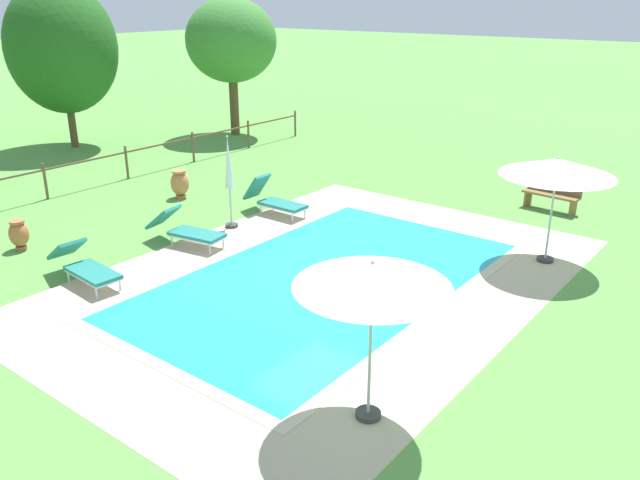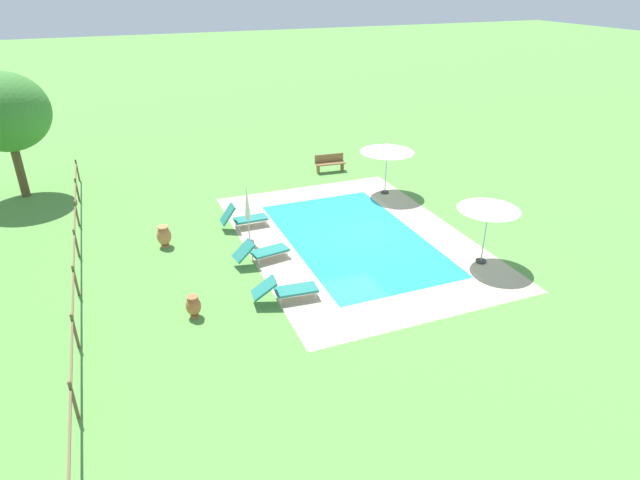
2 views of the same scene
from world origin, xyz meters
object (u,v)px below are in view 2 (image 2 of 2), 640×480
Objects in this scene: tree_west_mid at (5,112)px; terracotta_urn_by_tree at (193,306)px; sun_lounger_north_mid at (262,251)px; patio_umbrella_open_foreground at (387,148)px; patio_umbrella_open_by_bench at (489,205)px; terracotta_urn_near_fence at (164,236)px; sun_lounger_north_far at (287,290)px; wooden_bench_lawn_side at (330,163)px; patio_umbrella_closed_row_mid_west at (247,207)px; sun_lounger_north_near_steps at (244,218)px.

terracotta_urn_by_tree is at bearing -156.53° from tree_west_mid.
sun_lounger_north_mid is 8.34m from patio_umbrella_open_foreground.
patio_umbrella_open_by_bench is 11.51m from terracotta_urn_near_fence.
sun_lounger_north_far is at bearing -149.30° from terracotta_urn_near_fence.
wooden_bench_lawn_side is 14.57m from tree_west_mid.
patio_umbrella_closed_row_mid_west is at bearing -135.70° from tree_west_mid.
patio_umbrella_open_by_bench is 10.98m from wooden_bench_lawn_side.
sun_lounger_north_far is at bearing 151.10° from wooden_bench_lawn_side.
tree_west_mid reaches higher than sun_lounger_north_near_steps.
terracotta_urn_by_tree is (-6.73, 9.83, -1.75)m from patio_umbrella_open_foreground.
patio_umbrella_open_foreground is 0.44× the size of tree_west_mid.
sun_lounger_north_far is 4.34m from patio_umbrella_closed_row_mid_west.
terracotta_urn_by_tree is at bearing 145.92° from patio_umbrella_closed_row_mid_west.
sun_lounger_north_near_steps is 0.77× the size of patio_umbrella_open_by_bench.
sun_lounger_north_near_steps is 9.26m from patio_umbrella_open_by_bench.
sun_lounger_north_mid is at bearing 120.68° from patio_umbrella_open_foreground.
tree_west_mid reaches higher than sun_lounger_north_far.
sun_lounger_north_near_steps is at bearing -7.12° from patio_umbrella_closed_row_mid_west.
patio_umbrella_open_by_bench is (-7.07, -0.03, 0.03)m from patio_umbrella_open_foreground.
patio_umbrella_open_foreground is 1.01× the size of patio_umbrella_open_by_bench.
sun_lounger_north_mid is 0.86× the size of patio_umbrella_open_by_bench.
patio_umbrella_closed_row_mid_west reaches higher than wooden_bench_lawn_side.
patio_umbrella_open_foreground reaches higher than terracotta_urn_by_tree.
sun_lounger_north_near_steps reaches higher than sun_lounger_north_mid.
sun_lounger_north_near_steps is at bearing -2.25° from sun_lounger_north_mid.
patio_umbrella_open_foreground reaches higher than patio_umbrella_closed_row_mid_west.
sun_lounger_north_far is 0.87× the size of patio_umbrella_open_by_bench.
sun_lounger_north_far is 0.38× the size of tree_west_mid.
patio_umbrella_open_by_bench reaches higher than sun_lounger_north_mid.
terracotta_urn_by_tree is (-4.96, -0.21, -0.05)m from terracotta_urn_near_fence.
terracotta_urn_near_fence is at bearing 30.70° from sun_lounger_north_far.
patio_umbrella_open_foreground is 7.59m from patio_umbrella_closed_row_mid_west.
terracotta_urn_near_fence is at bearing 2.38° from terracotta_urn_by_tree.
wooden_bench_lawn_side is 0.28× the size of tree_west_mid.
sun_lounger_north_mid is 13.28m from tree_west_mid.
sun_lounger_north_mid is at bearing 67.52° from patio_umbrella_open_by_bench.
sun_lounger_north_mid is at bearing -177.50° from patio_umbrella_closed_row_mid_west.
tree_west_mid is at bearing 44.30° from patio_umbrella_closed_row_mid_west.
sun_lounger_north_mid and wooden_bench_lawn_side have the same top height.
sun_lounger_north_mid is at bearing -47.73° from terracotta_urn_by_tree.
terracotta_urn_by_tree is 0.13× the size of tree_west_mid.
terracotta_urn_near_fence is 1.15× the size of terracotta_urn_by_tree.
patio_umbrella_open_by_bench is at bearing -173.57° from wooden_bench_lawn_side.
patio_umbrella_closed_row_mid_west reaches higher than terracotta_urn_near_fence.
patio_umbrella_open_foreground is 1.57× the size of wooden_bench_lawn_side.
patio_umbrella_closed_row_mid_west is at bearing 172.88° from sun_lounger_north_near_steps.
sun_lounger_north_near_steps is at bearing 130.62° from wooden_bench_lawn_side.
wooden_bench_lawn_side is 2.18× the size of terracotta_urn_by_tree.
patio_umbrella_open_by_bench is (-5.88, -6.93, 1.76)m from sun_lounger_north_near_steps.
sun_lounger_north_mid is 2.91× the size of terracotta_urn_by_tree.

